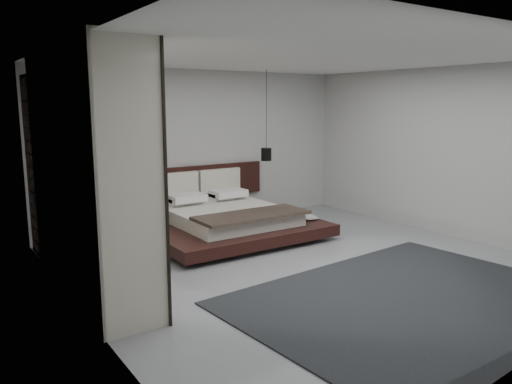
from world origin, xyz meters
TOP-DOWN VIEW (x-y plane):
  - floor at (0.00, 0.00)m, footprint 6.00×6.00m
  - ceiling at (0.00, 0.00)m, footprint 6.00×6.00m
  - wall_back at (0.00, 3.00)m, footprint 6.00×0.00m
  - wall_left at (-3.00, 0.00)m, footprint 0.00×6.00m
  - wall_right at (3.00, 0.00)m, footprint 0.00×6.00m
  - lattice_screen at (-2.95, 2.45)m, footprint 0.05×0.90m
  - bed at (-0.12, 1.91)m, footprint 2.78×2.39m
  - book_lower at (1.02, 1.25)m, footprint 0.27×0.32m
  - book_upper at (1.00, 1.22)m, footprint 0.30×0.36m
  - pendant_left at (-1.26, 2.35)m, footprint 0.19×0.19m
  - pendant_right at (1.02, 2.35)m, footprint 0.19×0.19m
  - wardrobe at (-2.70, 0.65)m, footprint 0.68×2.89m
  - rug at (0.19, -1.70)m, footprint 4.20×3.15m

SIDE VIEW (x-z plane):
  - floor at x=0.00m, z-range 0.00..0.00m
  - rug at x=0.19m, z-range 0.00..0.02m
  - book_lower at x=1.02m, z-range 0.26..0.28m
  - bed at x=-0.12m, z-range -0.25..0.83m
  - book_upper at x=1.00m, z-range 0.28..0.31m
  - pendant_right at x=1.02m, z-range 0.46..2.10m
  - lattice_screen at x=-2.95m, z-range 0.00..2.60m
  - wall_back at x=0.00m, z-range -1.60..4.40m
  - wall_left at x=-3.00m, z-range -1.60..4.40m
  - wall_right at x=3.00m, z-range -1.60..4.40m
  - wardrobe at x=-2.70m, z-range 0.00..2.84m
  - pendant_left at x=-1.26m, z-range 0.80..2.21m
  - ceiling at x=0.00m, z-range 2.80..2.80m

